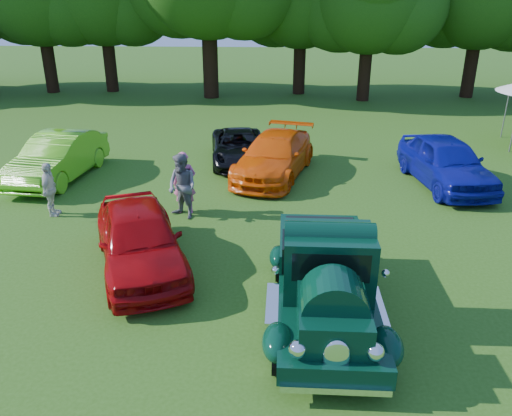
# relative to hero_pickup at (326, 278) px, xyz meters

# --- Properties ---
(ground) EXTENTS (120.00, 120.00, 0.00)m
(ground) POSITION_rel_hero_pickup_xyz_m (-0.92, 0.63, -0.85)
(ground) COLOR #2A5313
(ground) RESTS_ON ground
(hero_pickup) EXTENTS (2.34, 5.03, 1.97)m
(hero_pickup) POSITION_rel_hero_pickup_xyz_m (0.00, 0.00, 0.00)
(hero_pickup) COLOR black
(hero_pickup) RESTS_ON ground
(red_convertible) EXTENTS (3.40, 4.87, 1.54)m
(red_convertible) POSITION_rel_hero_pickup_xyz_m (-4.17, 1.70, -0.08)
(red_convertible) COLOR #9B0609
(red_convertible) RESTS_ON ground
(back_car_lime) EXTENTS (2.07, 4.90, 1.57)m
(back_car_lime) POSITION_rel_hero_pickup_xyz_m (-8.74, 7.81, -0.07)
(back_car_lime) COLOR #5DCE1B
(back_car_lime) RESTS_ON ground
(back_car_black) EXTENTS (2.63, 4.64, 1.22)m
(back_car_black) POSITION_rel_hero_pickup_xyz_m (-2.61, 10.08, -0.24)
(back_car_black) COLOR black
(back_car_black) RESTS_ON ground
(back_car_orange) EXTENTS (3.30, 5.47, 1.48)m
(back_car_orange) POSITION_rel_hero_pickup_xyz_m (-1.19, 8.60, -0.11)
(back_car_orange) COLOR #EB5408
(back_car_orange) RESTS_ON ground
(back_car_blue) EXTENTS (2.65, 5.08, 1.65)m
(back_car_blue) POSITION_rel_hero_pickup_xyz_m (4.61, 7.94, -0.03)
(back_car_blue) COLOR #0C1087
(back_car_blue) RESTS_ON ground
(spectator_pink) EXTENTS (0.71, 0.50, 1.84)m
(spectator_pink) POSITION_rel_hero_pickup_xyz_m (-3.75, 5.09, 0.07)
(spectator_pink) COLOR #D0558A
(spectator_pink) RESTS_ON ground
(spectator_grey) EXTENTS (1.17, 1.12, 1.90)m
(spectator_grey) POSITION_rel_hero_pickup_xyz_m (-3.74, 4.70, 0.10)
(spectator_grey) COLOR slate
(spectator_grey) RESTS_ON ground
(spectator_white) EXTENTS (0.51, 0.98, 1.60)m
(spectator_white) POSITION_rel_hero_pickup_xyz_m (-7.61, 4.62, -0.05)
(spectator_white) COLOR beige
(spectator_white) RESTS_ON ground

